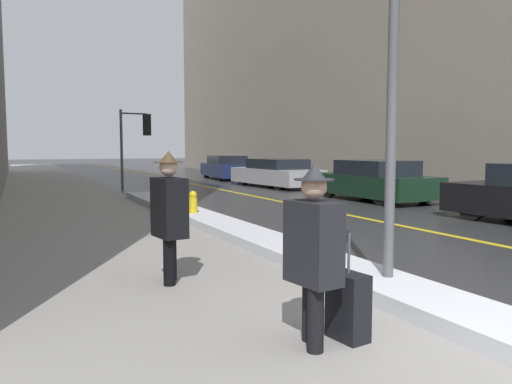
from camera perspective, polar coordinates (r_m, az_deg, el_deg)
The scene contains 12 objects.
sidewalk_slab at distance 17.63m, azimuth -20.67°, elevation -0.76°, with size 4.00×80.00×0.01m.
road_centre_stripe at distance 19.10m, azimuth -2.45°, elevation -0.03°, with size 0.16×80.00×0.00m.
snow_bank_curb at distance 9.99m, azimuth -3.15°, elevation -4.15°, with size 0.86×16.07×0.18m.
lamp_post at distance 6.10m, azimuth 15.47°, elevation 17.72°, with size 0.28×0.28×5.10m.
traffic_light_near at distance 21.61m, azimuth -13.34°, elevation 6.66°, with size 1.31×0.37×3.27m.
pedestrian_in_glasses at distance 4.20m, azimuth 6.57°, elevation -6.43°, with size 0.34×0.51×1.55m.
pedestrian_in_fedora at distance 6.24m, azimuth -9.88°, elevation -2.24°, with size 0.36×0.54×1.65m.
parked_car_dark_green at distance 16.67m, azimuth 13.38°, elevation 1.23°, with size 1.92×4.45×1.30m.
parked_car_silver at distance 21.78m, azimuth 2.31°, elevation 2.14°, with size 2.26×5.02×1.22m.
parked_car_navy at distance 27.42m, azimuth -3.43°, elevation 2.78°, with size 2.20×4.89×1.28m.
rolling_suitcase at distance 4.53m, azimuth 10.47°, elevation -12.79°, with size 0.27×0.39×0.95m.
fire_hydrant at distance 11.68m, azimuth -7.21°, elevation -1.59°, with size 0.20×0.20×0.70m.
Camera 1 is at (-3.53, -2.48, 1.68)m, focal length 35.00 mm.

